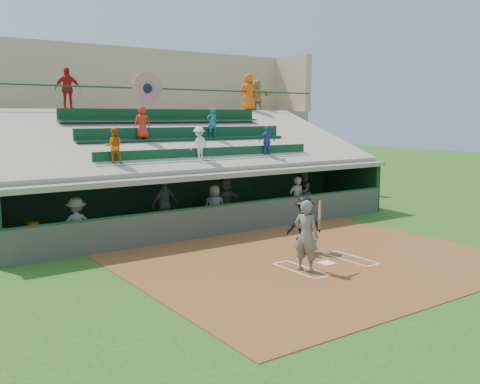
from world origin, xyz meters
TOP-DOWN VIEW (x-y plane):
  - ground at (0.00, 0.00)m, footprint 100.00×100.00m
  - dirt_slab at (0.00, 0.50)m, footprint 11.00×9.00m
  - home_plate at (0.00, 0.00)m, footprint 0.43×0.43m
  - batters_box_chalk at (0.00, 0.00)m, footprint 2.65×1.85m
  - dugout_floor at (0.00, 6.75)m, footprint 16.00×3.50m
  - concourse_slab at (0.00, 13.50)m, footprint 20.00×3.00m
  - grandstand at (-0.01, 10.52)m, footprint 20.40×10.40m
  - batter_at_plate at (-0.99, -0.19)m, footprint 0.99×0.86m
  - catcher at (0.05, 1.22)m, footprint 0.61×0.56m
  - home_umpire at (0.46, 1.52)m, footprint 1.30×1.01m
  - dugout_bench at (0.09, 8.02)m, footprint 12.27×5.80m
  - white_table at (-6.75, 5.94)m, footprint 0.80×0.62m
  - water_cooler at (-6.83, 5.90)m, footprint 0.36×0.36m
  - dugout_player_a at (-5.56, 5.61)m, footprint 1.22×0.85m
  - dugout_player_b at (-1.85, 6.78)m, footprint 1.25×0.74m
  - dugout_player_c at (-0.18, 5.91)m, footprint 0.97×0.80m
  - dugout_player_d at (0.97, 6.92)m, footprint 1.67×0.54m
  - dugout_player_e at (3.45, 5.37)m, footprint 0.71×0.51m
  - dugout_player_f at (5.03, 6.71)m, footprint 1.07×0.97m
  - trash_bin at (6.70, 13.02)m, footprint 0.58×0.58m
  - concourse_staff_a at (-3.48, 12.59)m, footprint 1.16×0.83m
  - concourse_staff_b at (5.84, 12.06)m, footprint 1.12×0.96m
  - concourse_staff_c at (6.80, 12.60)m, footprint 1.65×1.08m

SIDE VIEW (x-z plane):
  - ground at x=0.00m, z-range 0.00..0.00m
  - dirt_slab at x=0.00m, z-range 0.00..0.02m
  - dugout_floor at x=0.00m, z-range 0.00..0.04m
  - batters_box_chalk at x=0.00m, z-range 0.02..0.03m
  - home_plate at x=0.00m, z-range 0.02..0.05m
  - dugout_bench at x=0.09m, z-range 0.04..0.44m
  - white_table at x=-6.75m, z-range 0.04..0.71m
  - catcher at x=0.05m, z-range 0.02..1.05m
  - water_cooler at x=-6.83m, z-range 0.71..1.06m
  - dugout_player_c at x=-0.18m, z-range 0.04..1.74m
  - dugout_player_a at x=-5.56m, z-range 0.04..1.77m
  - home_umpire at x=0.46m, z-range 0.02..1.79m
  - dugout_player_d at x=0.97m, z-range 0.04..1.83m
  - dugout_player_f at x=5.03m, z-range 0.04..1.84m
  - dugout_player_e at x=3.45m, z-range 0.04..1.88m
  - batter_at_plate at x=-0.99m, z-range 0.02..2.04m
  - dugout_player_b at x=-1.85m, z-range 0.04..2.04m
  - grandstand at x=-0.01m, z-range -1.64..6.16m
  - concourse_slab at x=0.00m, z-range 0.00..4.60m
  - trash_bin at x=6.70m, z-range 4.60..5.47m
  - concourse_staff_c at x=6.80m, z-range 4.60..6.30m
  - concourse_staff_a at x=-3.48m, z-range 4.60..6.43m
  - concourse_staff_b at x=5.84m, z-range 4.60..6.55m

